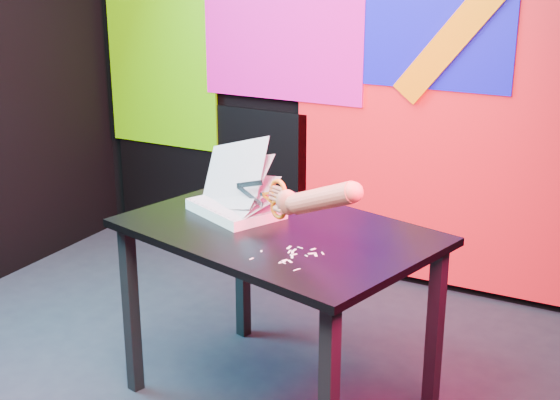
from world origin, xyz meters
The scene contains 7 objects.
room centered at (0.00, 0.00, 1.35)m, with size 3.01×3.01×2.71m.
backdrop centered at (0.06, 1.46, 0.96)m, with size 2.88×0.05×2.08m.
work_table centered at (0.43, 0.13, 0.65)m, with size 1.29×1.01×0.75m.
printout_stack centered at (0.20, 0.20, 0.78)m, with size 0.42×0.37×0.33m.
scissors centered at (0.44, 0.09, 0.88)m, with size 0.26×0.10×0.15m.
hand_forearm centered at (0.64, 0.02, 0.93)m, with size 0.41×0.17×0.19m.
paper_clippings centered at (0.60, -0.07, 0.75)m, with size 0.21×0.21×0.00m.
Camera 1 is at (1.71, -2.28, 1.77)m, focal length 50.00 mm.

